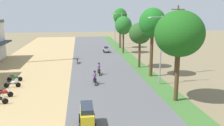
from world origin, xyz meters
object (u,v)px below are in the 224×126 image
median_tree_third (140,34)px  streetlamp_far (115,26)px  median_tree_fifth (120,17)px  car_hatchback_silver (106,49)px  parked_motorbike_third (4,93)px  car_van_yellow (87,115)px  streetlamp_mid (122,29)px  motorbike_ahead_second (95,78)px  parked_motorbike_fifth (15,77)px  median_tree_nearest (179,34)px  median_tree_fourth (123,26)px  median_tree_second (152,23)px  streetlamp_near (161,46)px  utility_pole_near (177,39)px  motorbike_ahead_fourth (77,60)px  motorbike_ahead_third (99,69)px

median_tree_third → streetlamp_far: 26.52m
median_tree_fifth → car_hatchback_silver: size_ratio=4.48×
parked_motorbike_third → car_van_yellow: car_van_yellow is taller
streetlamp_mid → car_hatchback_silver: size_ratio=4.00×
motorbike_ahead_second → streetlamp_mid: bearing=73.1°
streetlamp_far → motorbike_ahead_second: streetlamp_far is taller
parked_motorbike_third → parked_motorbike_fifth: (-0.34, 5.60, 0.00)m
median_tree_nearest → car_hatchback_silver: size_ratio=4.19×
median_tree_fourth → streetlamp_mid: size_ratio=0.92×
median_tree_second → streetlamp_near: 4.30m
median_tree_fifth → streetlamp_near: (-0.18, -28.58, -2.57)m
utility_pole_near → median_tree_fifth: bearing=97.9°
median_tree_nearest → motorbike_ahead_fourth: median_tree_nearest is taller
median_tree_third → streetlamp_near: bearing=-88.4°
motorbike_ahead_second → median_tree_third: bearing=47.2°
car_hatchback_silver → motorbike_ahead_third: size_ratio=1.11×
median_tree_second → streetlamp_near: size_ratio=1.12×
median_tree_second → streetlamp_far: 31.67m
car_hatchback_silver → motorbike_ahead_second: motorbike_ahead_second is taller
median_tree_fifth → streetlamp_far: bearing=91.6°
streetlamp_far → car_hatchback_silver: bearing=-106.5°
parked_motorbike_third → streetlamp_far: (16.53, 37.43, 4.03)m
car_van_yellow → motorbike_ahead_third: 14.99m
median_tree_fifth → car_hatchback_silver: bearing=-123.6°
utility_pole_near → parked_motorbike_fifth: bearing=-177.6°
median_tree_fifth → streetlamp_mid: 4.05m
motorbike_ahead_second → motorbike_ahead_third: same height
median_tree_second → car_van_yellow: size_ratio=3.62×
streetlamp_near → streetlamp_far: (0.00, 35.21, 0.03)m
median_tree_second → streetlamp_mid: (-0.04, 21.74, -2.21)m
parked_motorbike_fifth → median_tree_nearest: median_tree_nearest is taller
parked_motorbike_third → utility_pole_near: bearing=17.8°
median_tree_fifth → streetlamp_far: size_ratio=1.14×
parked_motorbike_fifth → streetlamp_far: bearing=62.1°
parked_motorbike_fifth → car_hatchback_silver: (13.17, 19.37, 0.19)m
parked_motorbike_third → motorbike_ahead_third: 12.40m
parked_motorbike_third → car_hatchback_silver: bearing=62.8°
car_hatchback_silver → motorbike_ahead_third: 17.80m
utility_pole_near → motorbike_ahead_fourth: utility_pole_near is taller
median_tree_nearest → median_tree_fourth: 27.01m
median_tree_fifth → streetlamp_near: median_tree_fifth is taller
streetlamp_near → motorbike_ahead_third: (-6.60, 5.19, -3.70)m
car_hatchback_silver → median_tree_nearest: bearing=-82.9°
parked_motorbike_third → streetlamp_near: streetlamp_near is taller
streetlamp_far → median_tree_second: bearing=-89.9°
median_tree_second → median_tree_fifth: median_tree_fifth is taller
car_van_yellow → motorbike_ahead_second: (1.24, 10.58, -0.17)m
streetlamp_near → utility_pole_near: size_ratio=0.86×
streetlamp_mid → streetlamp_near: bearing=-90.0°
median_tree_third → streetlamp_near: streetlamp_near is taller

